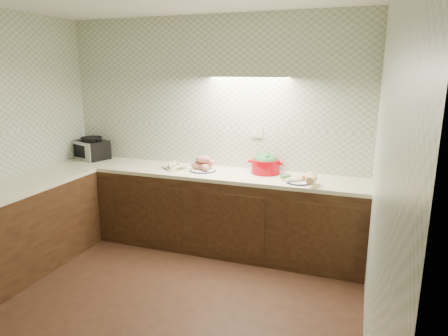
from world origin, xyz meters
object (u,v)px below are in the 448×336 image
(toaster_oven, at_px, (92,149))
(sweet_potato_plate, at_px, (204,165))
(parsnip_pile, at_px, (171,166))
(onion_bowl, at_px, (205,165))
(dutch_oven, at_px, (266,164))
(veg_plate, at_px, (304,179))

(toaster_oven, bearing_deg, sweet_potato_plate, 16.67)
(parsnip_pile, distance_m, onion_bowl, 0.38)
(dutch_oven, bearing_deg, onion_bowl, -179.60)
(parsnip_pile, xyz_separation_m, onion_bowl, (0.35, 0.15, 0.01))
(toaster_oven, distance_m, onion_bowl, 1.54)
(sweet_potato_plate, bearing_deg, veg_plate, -6.72)
(onion_bowl, xyz_separation_m, dutch_oven, (0.72, 0.02, 0.07))
(sweet_potato_plate, distance_m, dutch_oven, 0.69)
(dutch_oven, bearing_deg, parsnip_pile, -171.99)
(sweet_potato_plate, bearing_deg, onion_bowl, 106.94)
(sweet_potato_plate, relative_size, dutch_oven, 0.79)
(toaster_oven, bearing_deg, parsnip_pile, 13.76)
(veg_plate, bearing_deg, onion_bowl, 168.16)
(toaster_oven, relative_size, parsnip_pile, 1.38)
(parsnip_pile, height_order, dutch_oven, dutch_oven)
(toaster_oven, height_order, onion_bowl, toaster_oven)
(dutch_oven, bearing_deg, veg_plate, -30.35)
(veg_plate, bearing_deg, parsnip_pile, 176.38)
(onion_bowl, relative_size, dutch_oven, 0.36)
(toaster_oven, bearing_deg, onion_bowl, 20.77)
(toaster_oven, height_order, veg_plate, toaster_oven)
(parsnip_pile, relative_size, onion_bowl, 2.49)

